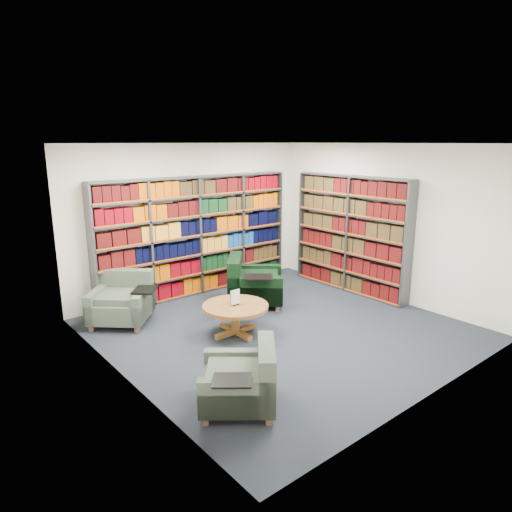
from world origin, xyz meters
TOP-DOWN VIEW (x-y plane):
  - room_shell at (0.00, 0.00)m, footprint 5.02×5.02m
  - bookshelf_back at (0.00, 2.34)m, footprint 4.00×0.28m
  - bookshelf_right at (2.34, 0.60)m, footprint 0.28×2.50m
  - chair_teal_left at (-1.74, 1.86)m, footprint 1.22×1.22m
  - chair_green_right at (0.36, 1.19)m, footprint 1.32×1.32m
  - chair_teal_front at (-1.74, -1.34)m, footprint 1.12×1.12m
  - coffee_table at (-0.66, 0.28)m, footprint 0.99×0.99m

SIDE VIEW (x-z plane):
  - chair_teal_front at x=-1.74m, z-range -0.07..0.65m
  - chair_teal_left at x=-1.74m, z-range -0.08..0.71m
  - chair_green_right at x=0.36m, z-range -0.08..0.77m
  - coffee_table at x=-0.66m, z-range 0.02..0.72m
  - bookshelf_back at x=0.00m, z-range 0.00..2.20m
  - bookshelf_right at x=2.34m, z-range 0.00..2.20m
  - room_shell at x=0.00m, z-range -0.01..2.81m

